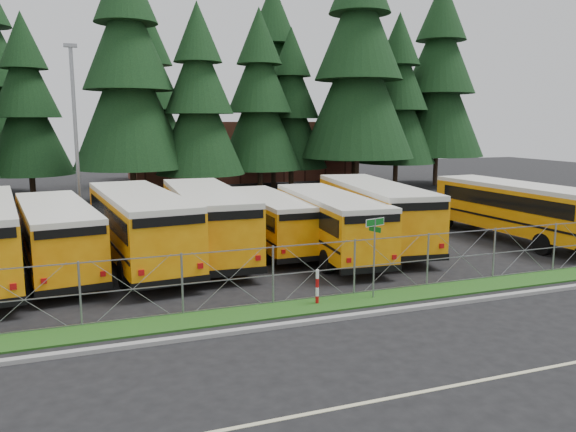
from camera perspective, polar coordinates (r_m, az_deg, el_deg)
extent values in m
plane|color=black|center=(21.35, 7.90, -6.89)|extent=(120.00, 120.00, 0.00)
cube|color=gray|center=(18.79, 12.41, -9.14)|extent=(50.00, 0.25, 0.12)
cube|color=#194714|center=(19.93, 10.22, -8.07)|extent=(50.00, 1.40, 0.06)
cube|color=beige|center=(15.22, 22.69, -14.47)|extent=(50.00, 0.12, 0.01)
cube|color=brown|center=(60.19, -5.12, 6.66)|extent=(22.00, 10.00, 6.00)
cylinder|color=gray|center=(19.33, 8.74, -4.36)|extent=(0.06, 0.06, 2.80)
cube|color=#0D6018|center=(19.06, 8.84, -0.62)|extent=(0.78, 0.24, 0.22)
cube|color=white|center=(19.06, 8.84, -0.62)|extent=(0.81, 0.24, 0.26)
cube|color=#0D6018|center=(19.10, 8.82, -1.33)|extent=(0.17, 0.54, 0.18)
cylinder|color=#B20C0C|center=(18.74, 2.98, -7.24)|extent=(0.11, 0.11, 1.20)
cylinder|color=gray|center=(33.33, -20.72, 7.21)|extent=(0.20, 0.20, 10.00)
cube|color=gray|center=(33.56, -21.25, 15.85)|extent=(0.70, 0.35, 0.18)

